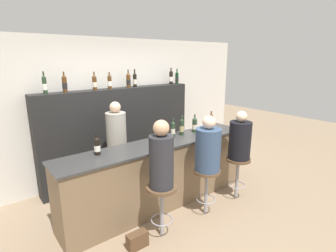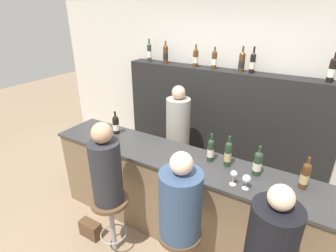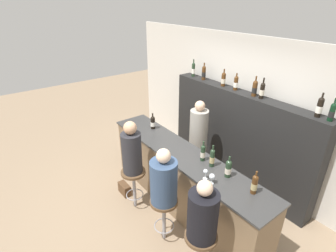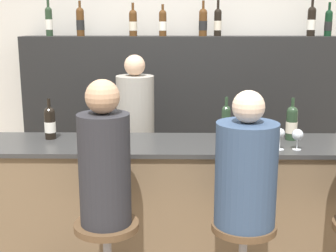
# 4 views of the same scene
# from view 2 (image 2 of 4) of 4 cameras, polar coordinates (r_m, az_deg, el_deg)

# --- Properties ---
(ground_plane) EXTENTS (16.00, 16.00, 0.00)m
(ground_plane) POSITION_cam_2_polar(r_m,az_deg,el_deg) (3.29, -0.69, -24.34)
(ground_plane) COLOR #8C755B
(wall_back) EXTENTS (6.40, 0.05, 2.60)m
(wall_back) POSITION_cam_2_polar(r_m,az_deg,el_deg) (3.97, 12.82, 6.52)
(wall_back) COLOR beige
(wall_back) RESTS_ON ground_plane
(bar_counter) EXTENTS (3.16, 0.59, 1.02)m
(bar_counter) POSITION_cam_2_polar(r_m,az_deg,el_deg) (3.11, 2.02, -14.79)
(bar_counter) COLOR brown
(bar_counter) RESTS_ON ground_plane
(back_bar_cabinet) EXTENTS (2.96, 0.28, 1.72)m
(back_bar_cabinet) POSITION_cam_2_polar(r_m,az_deg,el_deg) (3.93, 11.15, -0.45)
(back_bar_cabinet) COLOR black
(back_bar_cabinet) RESTS_ON ground_plane
(wine_bottle_counter_0) EXTENTS (0.08, 0.08, 0.30)m
(wine_bottle_counter_0) POSITION_cam_2_polar(r_m,az_deg,el_deg) (3.34, -11.27, 0.29)
(wine_bottle_counter_0) COLOR black
(wine_bottle_counter_0) RESTS_ON bar_counter
(wine_bottle_counter_1) EXTENTS (0.07, 0.07, 0.31)m
(wine_bottle_counter_1) POSITION_cam_2_polar(r_m,az_deg,el_deg) (2.72, 9.28, -5.17)
(wine_bottle_counter_1) COLOR #233823
(wine_bottle_counter_1) RESTS_ON bar_counter
(wine_bottle_counter_2) EXTENTS (0.07, 0.07, 0.33)m
(wine_bottle_counter_2) POSITION_cam_2_polar(r_m,az_deg,el_deg) (2.66, 12.93, -5.92)
(wine_bottle_counter_2) COLOR #233823
(wine_bottle_counter_2) RESTS_ON bar_counter
(wine_bottle_counter_3) EXTENTS (0.08, 0.08, 0.31)m
(wine_bottle_counter_3) POSITION_cam_2_polar(r_m,az_deg,el_deg) (2.62, 18.92, -7.64)
(wine_bottle_counter_3) COLOR #233823
(wine_bottle_counter_3) RESTS_ON bar_counter
(wine_bottle_counter_4) EXTENTS (0.07, 0.07, 0.31)m
(wine_bottle_counter_4) POSITION_cam_2_polar(r_m,az_deg,el_deg) (2.59, 27.66, -9.51)
(wine_bottle_counter_4) COLOR #4C2D14
(wine_bottle_counter_4) RESTS_ON bar_counter
(wine_bottle_backbar_0) EXTENTS (0.07, 0.07, 0.34)m
(wine_bottle_backbar_0) POSITION_cam_2_polar(r_m,az_deg,el_deg) (4.19, -4.09, 15.75)
(wine_bottle_backbar_0) COLOR #233823
(wine_bottle_backbar_0) RESTS_ON back_bar_cabinet
(wine_bottle_backbar_1) EXTENTS (0.08, 0.08, 0.32)m
(wine_bottle_backbar_1) POSITION_cam_2_polar(r_m,az_deg,el_deg) (4.03, -0.53, 15.41)
(wine_bottle_backbar_1) COLOR #4C2D14
(wine_bottle_backbar_1) RESTS_ON back_bar_cabinet
(wine_bottle_backbar_2) EXTENTS (0.08, 0.08, 0.30)m
(wine_bottle_backbar_2) POSITION_cam_2_polar(r_m,az_deg,el_deg) (3.80, 6.04, 14.58)
(wine_bottle_backbar_2) COLOR #4C2D14
(wine_bottle_backbar_2) RESTS_ON back_bar_cabinet
(wine_bottle_backbar_3) EXTENTS (0.07, 0.07, 0.29)m
(wine_bottle_backbar_3) POSITION_cam_2_polar(r_m,az_deg,el_deg) (3.69, 10.03, 14.06)
(wine_bottle_backbar_3) COLOR #4C2D14
(wine_bottle_backbar_3) RESTS_ON back_bar_cabinet
(wine_bottle_backbar_4) EXTENTS (0.08, 0.08, 0.32)m
(wine_bottle_backbar_4) POSITION_cam_2_polar(r_m,az_deg,el_deg) (3.57, 15.76, 13.31)
(wine_bottle_backbar_4) COLOR #4C2D14
(wine_bottle_backbar_4) RESTS_ON back_bar_cabinet
(wine_bottle_backbar_5) EXTENTS (0.07, 0.07, 0.33)m
(wine_bottle_backbar_5) POSITION_cam_2_polar(r_m,az_deg,el_deg) (3.54, 17.92, 12.97)
(wine_bottle_backbar_5) COLOR black
(wine_bottle_backbar_5) RESTS_ON back_bar_cabinet
(wine_bottle_backbar_6) EXTENTS (0.08, 0.08, 0.33)m
(wine_bottle_backbar_6) POSITION_cam_2_polar(r_m,az_deg,el_deg) (3.45, 32.12, 10.32)
(wine_bottle_backbar_6) COLOR black
(wine_bottle_backbar_6) RESTS_ON back_bar_cabinet
(wine_glass_0) EXTENTS (0.06, 0.06, 0.15)m
(wine_glass_0) POSITION_cam_2_polar(r_m,az_deg,el_deg) (2.43, 14.12, -10.19)
(wine_glass_0) COLOR silver
(wine_glass_0) RESTS_ON bar_counter
(wine_glass_1) EXTENTS (0.08, 0.08, 0.14)m
(wine_glass_1) POSITION_cam_2_polar(r_m,az_deg,el_deg) (2.41, 16.74, -11.02)
(wine_glass_1) COLOR silver
(wine_glass_1) RESTS_ON bar_counter
(bar_stool_left) EXTENTS (0.39, 0.39, 0.70)m
(bar_stool_left) POSITION_cam_2_polar(r_m,az_deg,el_deg) (2.92, -12.34, -17.64)
(bar_stool_left) COLOR gray
(bar_stool_left) RESTS_ON ground_plane
(guest_seated_left) EXTENTS (0.30, 0.30, 0.85)m
(guest_seated_left) POSITION_cam_2_polar(r_m,az_deg,el_deg) (2.60, -13.37, -8.97)
(guest_seated_left) COLOR #28282D
(guest_seated_left) RESTS_ON bar_stool_left
(bar_stool_middle) EXTENTS (0.39, 0.39, 0.70)m
(bar_stool_middle) POSITION_cam_2_polar(r_m,az_deg,el_deg) (2.57, 2.49, -24.32)
(bar_stool_middle) COLOR gray
(bar_stool_middle) RESTS_ON ground_plane
(guest_seated_middle) EXTENTS (0.36, 0.36, 0.79)m
(guest_seated_middle) POSITION_cam_2_polar(r_m,az_deg,el_deg) (2.23, 2.73, -16.08)
(guest_seated_middle) COLOR #334766
(guest_seated_middle) RESTS_ON bar_stool_middle
(guest_seated_right) EXTENTS (0.34, 0.34, 0.77)m
(guest_seated_right) POSITION_cam_2_polar(r_m,az_deg,el_deg) (2.09, 21.69, -21.83)
(guest_seated_right) COLOR black
(guest_seated_right) RESTS_ON bar_stool_right
(bartender) EXTENTS (0.32, 0.32, 1.59)m
(bartender) POSITION_cam_2_polar(r_m,az_deg,el_deg) (3.63, 2.12, -4.28)
(bartender) COLOR gray
(bartender) RESTS_ON ground_plane
(handbag) EXTENTS (0.26, 0.12, 0.20)m
(handbag) POSITION_cam_2_polar(r_m,az_deg,el_deg) (3.43, -16.54, -20.71)
(handbag) COLOR #513823
(handbag) RESTS_ON ground_plane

